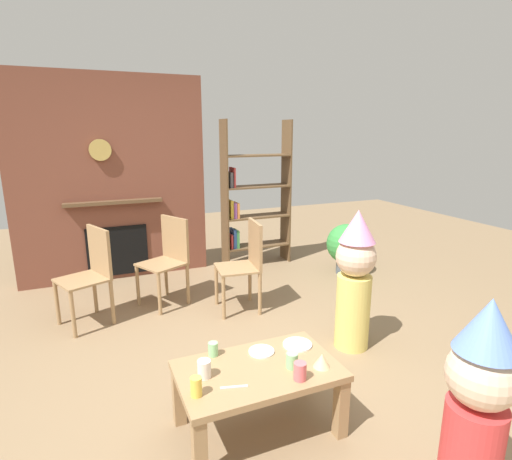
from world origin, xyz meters
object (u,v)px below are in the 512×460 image
Objects in this scene: paper_plate_front at (297,344)px; paper_cup_near_right at (204,369)px; dining_chair_right at (246,260)px; potted_plant_tall at (346,245)px; birthday_cake_slice at (322,360)px; dining_chair_left at (91,270)px; child_with_cone_hat at (477,407)px; paper_plate_rear at (261,351)px; paper_cup_far_right at (196,387)px; coffee_table at (258,379)px; dining_chair_middle at (169,255)px; paper_cup_center at (292,361)px; paper_cup_near_left at (300,371)px; bookshelf at (251,201)px; paper_cup_far_left at (213,349)px; child_in_pink at (355,277)px.

paper_cup_near_right is at bearing -171.07° from paper_plate_front.
potted_plant_tall is at bearing -156.15° from dining_chair_right.
dining_chair_left is (-1.20, 2.06, 0.05)m from birthday_cake_slice.
paper_plate_rear is at bearing -7.65° from child_with_cone_hat.
paper_cup_far_right is at bearing 67.40° from dining_chair_right.
paper_cup_near_right is 0.42m from paper_plate_rear.
paper_cup_far_right is (-0.40, -0.11, 0.13)m from coffee_table.
child_with_cone_hat is at bearing 77.48° from dining_chair_middle.
paper_cup_center is 0.14× the size of potted_plant_tall.
coffee_table is at bearing -134.94° from potted_plant_tall.
potted_plant_tall reaches higher than coffee_table.
paper_cup_near_left is 1.11× the size of paper_cup_center.
paper_cup_near_left is 0.16× the size of potted_plant_tall.
bookshelf is 3.20m from coffee_table.
paper_cup_far_left is (0.11, 0.20, -0.01)m from paper_cup_near_right.
birthday_cake_slice is at bearing -104.84° from bookshelf.
paper_plate_front is at bearing -131.90° from potted_plant_tall.
child_with_cone_hat reaches higher than paper_cup_center.
paper_plate_front is 0.92m from child_in_pink.
paper_plate_front is at bearing 2.50° from child_in_pink.
dining_chair_left is (-0.94, 1.77, 0.09)m from paper_plate_rear.
paper_cup_near_left is 0.19m from birthday_cake_slice.
paper_plate_rear is 0.18× the size of dining_chair_middle.
child_in_pink is 1.29× the size of dining_chair_middle.
paper_plate_front is 1.09m from child_with_cone_hat.
paper_cup_far_right is at bearing -152.00° from paper_plate_rear.
potted_plant_tall is (2.42, 2.08, -0.10)m from paper_cup_near_right.
dining_chair_right is (0.68, -0.47, 0.00)m from dining_chair_middle.
coffee_table is 2.98m from potted_plant_tall.
paper_plate_front is (-0.83, -2.80, -0.44)m from bookshelf.
dining_chair_right is at bearing 145.75° from dining_chair_left.
paper_cup_far_right reaches higher than coffee_table.
dining_chair_middle reaches higher than potted_plant_tall.
paper_plate_rear is at bearing 68.50° from dining_chair_middle.
bookshelf is 18.46× the size of paper_cup_near_right.
paper_plate_front and paper_plate_rear have the same top height.
paper_plate_rear is 0.15× the size of child_with_cone_hat.
paper_cup_center is at bearing -108.00° from bookshelf.
birthday_cake_slice is (0.01, -0.27, 0.04)m from paper_plate_front.
coffee_table is 9.13× the size of paper_cup_near_right.
potted_plant_tall is (2.96, 0.19, -0.14)m from dining_chair_left.
dining_chair_middle is (-1.21, 1.50, -0.10)m from child_in_pink.
bookshelf reaches higher than child_with_cone_hat.
child_in_pink is at bearing 123.76° from dining_chair_right.
paper_cup_far_right reaches higher than paper_cup_near_left.
child_in_pink is (1.11, 0.60, 0.27)m from coffee_table.
paper_cup_far_left is at bearing -140.86° from potted_plant_tall.
child_in_pink reaches higher than dining_chair_middle.
paper_cup_far_left is (-0.20, 0.23, 0.12)m from coffee_table.
paper_cup_center is at bearing -22.25° from coffee_table.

